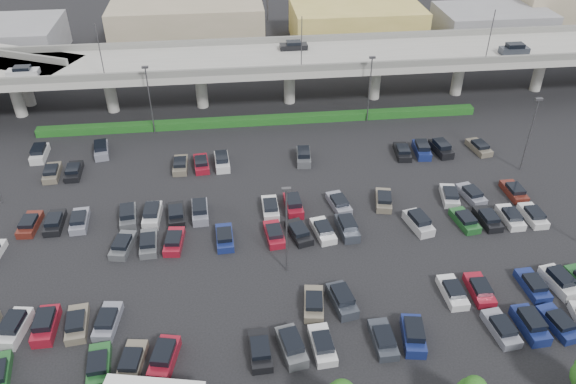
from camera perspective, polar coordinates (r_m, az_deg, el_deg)
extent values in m
plane|color=black|center=(64.85, -0.95, -3.20)|extent=(280.00, 280.00, 0.00)
cube|color=gray|center=(89.33, -3.12, 13.15)|extent=(150.00, 13.00, 1.10)
cube|color=#5E5E59|center=(83.14, -2.83, 12.28)|extent=(150.00, 0.50, 1.00)
cube|color=#5E5E59|center=(94.82, -3.41, 15.10)|extent=(150.00, 0.50, 1.00)
cylinder|color=gray|center=(96.23, -25.87, 8.80)|extent=(1.80, 1.80, 6.70)
cube|color=#5E5E59|center=(95.09, -26.34, 10.49)|extent=(2.60, 9.75, 0.50)
cylinder|color=gray|center=(92.49, -17.61, 9.73)|extent=(1.80, 1.80, 6.70)
cube|color=#5E5E59|center=(91.31, -17.95, 11.51)|extent=(2.60, 9.75, 0.50)
cylinder|color=gray|center=(90.78, -8.81, 10.49)|extent=(1.80, 1.80, 6.70)
cube|color=#5E5E59|center=(89.57, -8.99, 12.33)|extent=(2.60, 9.75, 0.50)
cylinder|color=gray|center=(91.22, 0.15, 11.02)|extent=(1.80, 1.80, 6.70)
cube|color=#5E5E59|center=(90.01, 0.15, 12.86)|extent=(2.60, 9.75, 0.50)
cylinder|color=gray|center=(93.76, 8.85, 11.28)|extent=(1.80, 1.80, 6.70)
cube|color=#5E5E59|center=(92.59, 9.02, 13.07)|extent=(2.60, 9.75, 0.50)
cylinder|color=gray|center=(98.25, 16.93, 11.30)|extent=(1.80, 1.80, 6.70)
cube|color=#5E5E59|center=(97.14, 17.24, 13.00)|extent=(2.60, 9.75, 0.50)
cylinder|color=gray|center=(104.44, 24.17, 11.13)|extent=(1.80, 1.80, 6.70)
cube|color=#5E5E59|center=(103.39, 24.58, 12.71)|extent=(2.60, 9.75, 0.50)
cube|color=#B1B1B5|center=(90.87, -25.32, 10.93)|extent=(4.40, 1.82, 0.82)
cube|color=black|center=(90.66, -25.42, 11.30)|extent=(2.30, 1.60, 0.50)
cube|color=black|center=(92.30, 0.57, 14.55)|extent=(4.40, 1.82, 0.82)
cube|color=black|center=(92.09, 0.57, 14.92)|extent=(2.30, 1.60, 0.50)
cube|color=#2B2F38|center=(96.99, 21.98, 13.18)|extent=(4.40, 1.82, 1.05)
cube|color=black|center=(96.73, 22.09, 13.63)|extent=(2.60, 1.60, 0.65)
cylinder|color=#444348|center=(83.68, -18.54, 13.29)|extent=(0.14, 0.14, 8.00)
cylinder|color=#444348|center=(82.60, 1.38, 14.76)|extent=(0.14, 0.14, 8.00)
cylinder|color=#444348|center=(90.62, 19.83, 14.61)|extent=(0.14, 0.14, 8.00)
cylinder|color=gray|center=(99.41, -25.07, 9.78)|extent=(1.60, 1.60, 6.70)
cube|color=#134115|center=(85.69, -2.65, 7.29)|extent=(66.00, 1.60, 1.10)
cube|color=#1D5123|center=(52.49, -18.63, -16.37)|extent=(2.23, 4.55, 0.82)
cube|color=black|center=(51.89, -18.80, -16.10)|extent=(1.81, 2.44, 0.50)
cube|color=#655E4F|center=(51.90, -15.56, -16.36)|extent=(2.45, 4.62, 0.82)
cube|color=black|center=(51.30, -15.69, -16.08)|extent=(1.93, 2.51, 0.50)
cube|color=maroon|center=(51.37, -12.44, -16.21)|extent=(2.72, 4.69, 1.05)
cube|color=black|center=(50.75, -12.56, -15.62)|extent=(2.12, 2.88, 0.65)
cube|color=black|center=(51.01, -2.84, -15.82)|extent=(1.95, 4.45, 0.82)
cube|color=black|center=(50.40, -2.84, -15.54)|extent=(1.67, 2.35, 0.50)
cube|color=#494C50|center=(51.07, 0.35, -15.48)|extent=(2.62, 4.67, 1.05)
cube|color=black|center=(50.44, 0.36, -14.88)|extent=(2.07, 2.86, 0.65)
cube|color=silver|center=(51.44, 3.51, -15.27)|extent=(2.09, 4.50, 0.82)
cube|color=black|center=(50.84, 3.57, -14.98)|extent=(1.74, 2.39, 0.50)
cube|color=#2B2F38|center=(52.46, 9.64, -14.57)|extent=(1.89, 4.43, 0.82)
cube|color=black|center=(51.86, 9.76, -14.27)|extent=(1.64, 2.33, 0.50)
cube|color=navy|center=(53.08, 12.60, -14.09)|extent=(2.52, 4.64, 1.05)
cube|color=black|center=(52.48, 12.71, -13.49)|extent=(2.01, 2.83, 0.65)
cube|color=slate|center=(56.07, 20.82, -12.86)|extent=(2.26, 4.56, 0.82)
cube|color=black|center=(55.51, 21.03, -12.56)|extent=(1.83, 2.45, 0.50)
cube|color=navy|center=(57.19, 23.37, -12.33)|extent=(2.06, 4.49, 1.05)
cube|color=black|center=(56.63, 23.56, -11.75)|extent=(1.74, 2.68, 0.65)
cube|color=navy|center=(58.57, 25.75, -11.95)|extent=(2.55, 4.65, 0.82)
cube|color=black|center=(58.04, 25.99, -11.65)|extent=(1.97, 2.54, 0.50)
cube|color=silver|center=(58.06, -26.00, -12.36)|extent=(2.49, 4.63, 1.05)
cube|color=black|center=(57.51, -26.20, -11.79)|extent=(1.99, 2.82, 0.65)
cube|color=maroon|center=(57.13, -23.36, -12.38)|extent=(1.87, 4.42, 1.05)
cube|color=black|center=(56.58, -23.55, -11.80)|extent=(1.63, 2.62, 0.65)
cube|color=#655E4F|center=(56.41, -20.61, -12.45)|extent=(2.25, 4.56, 0.82)
cube|color=black|center=(55.84, -20.78, -12.15)|extent=(1.82, 2.45, 0.50)
cube|color=slate|center=(55.73, -17.83, -12.42)|extent=(2.35, 4.59, 0.82)
cube|color=black|center=(55.16, -17.97, -12.12)|extent=(1.87, 2.48, 0.50)
cube|color=#655E4F|center=(54.75, 2.63, -11.31)|extent=(2.44, 4.62, 0.82)
cube|color=black|center=(54.17, 2.68, -11.00)|extent=(1.92, 2.51, 0.50)
cube|color=#2B2F38|center=(55.08, 5.51, -10.96)|extent=(2.56, 4.65, 1.05)
cube|color=black|center=(54.50, 5.56, -10.35)|extent=(2.03, 2.84, 0.65)
cube|color=silver|center=(58.09, 16.36, -9.76)|extent=(1.92, 4.44, 0.82)
cube|color=black|center=(57.53, 16.53, -9.45)|extent=(1.66, 2.34, 0.50)
cube|color=maroon|center=(59.12, 18.86, -9.42)|extent=(1.90, 4.43, 0.82)
cube|color=black|center=(58.57, 19.05, -9.10)|extent=(1.64, 2.33, 0.50)
cube|color=navy|center=(61.49, 23.58, -8.72)|extent=(2.01, 4.48, 0.82)
cube|color=black|center=(60.97, 23.80, -8.40)|extent=(1.70, 2.37, 0.50)
cube|color=silver|center=(62.76, 25.82, -8.29)|extent=(2.50, 4.63, 1.05)
cube|color=black|center=(62.25, 26.01, -7.73)|extent=(2.00, 2.82, 0.65)
cube|color=#494C50|center=(63.68, -16.41, -5.23)|extent=(2.63, 4.67, 0.82)
cube|color=black|center=(63.14, -16.53, -4.90)|extent=(2.01, 2.56, 0.50)
cube|color=#494C50|center=(63.20, -13.96, -5.11)|extent=(2.06, 4.50, 0.82)
cube|color=black|center=(62.66, -14.06, -4.78)|extent=(1.73, 2.39, 0.50)
cube|color=maroon|center=(62.84, -11.48, -4.98)|extent=(2.25, 4.56, 0.82)
cube|color=black|center=(62.29, -11.55, -4.64)|extent=(1.82, 2.45, 0.50)
cube|color=navy|center=(62.47, -6.45, -4.68)|extent=(1.99, 4.47, 0.82)
cube|color=black|center=(61.92, -6.48, -4.34)|extent=(1.69, 2.36, 0.50)
cube|color=maroon|center=(62.58, -1.40, -4.34)|extent=(2.24, 4.56, 0.82)
cube|color=black|center=(62.04, -1.39, -4.00)|extent=(1.82, 2.45, 0.50)
cube|color=black|center=(62.82, 1.10, -4.16)|extent=(2.89, 4.72, 0.82)
cube|color=black|center=(62.28, 1.13, -3.82)|extent=(2.14, 2.63, 0.50)
cube|color=silver|center=(63.18, 3.58, -3.98)|extent=(2.55, 4.65, 0.82)
cube|color=black|center=(62.64, 3.63, -3.64)|extent=(1.97, 2.54, 0.50)
cube|color=#2B2F38|center=(63.58, 6.03, -3.71)|extent=(2.21, 4.55, 1.05)
cube|color=black|center=(63.08, 6.08, -3.12)|extent=(1.83, 2.73, 0.65)
cube|color=#B1B1B5|center=(65.68, 13.10, -3.12)|extent=(2.70, 4.68, 1.05)
cube|color=black|center=(65.20, 13.19, -2.55)|extent=(2.11, 2.88, 0.65)
cube|color=#1D5123|center=(67.67, 17.50, -2.81)|extent=(2.43, 4.61, 0.82)
cube|color=black|center=(67.17, 17.65, -2.48)|extent=(1.91, 2.50, 0.50)
cube|color=black|center=(68.78, 19.61, -2.62)|extent=(2.07, 4.50, 0.82)
cube|color=black|center=(68.28, 19.77, -2.29)|extent=(1.73, 2.39, 0.50)
cube|color=silver|center=(69.97, 21.65, -2.43)|extent=(1.85, 4.41, 0.82)
cube|color=black|center=(69.48, 21.82, -2.11)|extent=(1.62, 2.31, 0.50)
cube|color=silver|center=(71.26, 23.62, -2.24)|extent=(1.90, 4.43, 0.82)
cube|color=black|center=(70.78, 23.80, -1.92)|extent=(1.64, 2.33, 0.50)
cube|color=#551E16|center=(70.43, -24.73, -3.02)|extent=(2.08, 4.50, 0.82)
cube|color=black|center=(69.93, -24.89, -2.71)|extent=(1.73, 2.39, 0.50)
cube|color=black|center=(69.57, -22.59, -2.91)|extent=(1.89, 4.43, 0.82)
cube|color=black|center=(69.06, -22.74, -2.59)|extent=(1.64, 2.33, 0.50)
cube|color=slate|center=(68.80, -20.40, -2.79)|extent=(2.08, 4.50, 0.82)
cube|color=black|center=(68.29, -20.54, -2.47)|extent=(1.74, 2.39, 0.50)
cube|color=#494C50|center=(67.51, -15.91, -2.47)|extent=(2.30, 4.58, 1.05)
cube|color=black|center=(67.04, -16.02, -1.90)|extent=(1.88, 2.76, 0.65)
cube|color=silver|center=(67.06, -13.60, -2.33)|extent=(2.05, 4.49, 1.05)
cube|color=black|center=(66.58, -13.70, -1.76)|extent=(1.74, 2.68, 0.65)
cube|color=black|center=(66.78, -11.26, -2.27)|extent=(2.19, 4.54, 0.82)
cube|color=black|center=(66.25, -11.33, -1.93)|extent=(1.79, 2.43, 0.50)
cube|color=slate|center=(66.48, -8.91, -2.04)|extent=(2.03, 4.48, 1.05)
cube|color=black|center=(66.01, -8.98, -1.47)|extent=(1.72, 2.67, 0.65)
cube|color=silver|center=(66.54, -1.81, -1.66)|extent=(1.84, 4.41, 0.82)
cube|color=black|center=(66.01, -1.80, -1.32)|extent=(1.61, 2.31, 0.50)
cube|color=maroon|center=(66.70, 0.54, -1.42)|extent=(2.05, 4.49, 1.05)
cube|color=black|center=(66.22, 0.55, -0.85)|extent=(1.74, 2.68, 0.65)
cube|color=slate|center=(67.55, 5.18, -1.19)|extent=(2.59, 4.66, 0.82)
cube|color=black|center=(67.03, 5.24, -0.84)|extent=(1.99, 2.55, 0.50)
cube|color=#655E4F|center=(68.77, 9.68, -0.87)|extent=(2.73, 4.69, 0.82)
cube|color=black|center=(68.26, 9.77, -0.53)|extent=(2.06, 2.59, 0.50)
cube|color=#B1B1B5|center=(71.35, 16.07, -0.41)|extent=(2.57, 4.65, 0.82)
cube|color=black|center=(70.86, 16.21, -0.08)|extent=(1.98, 2.55, 0.50)
cube|color=slate|center=(72.40, 18.10, -0.26)|extent=(2.61, 4.66, 0.82)
cube|color=black|center=(71.91, 18.24, 0.06)|extent=(2.00, 2.56, 0.50)
cube|color=#551E16|center=(74.76, 21.96, 0.02)|extent=(1.94, 4.45, 0.82)
cube|color=black|center=(74.29, 22.12, 0.33)|extent=(1.66, 2.34, 0.50)
cube|color=#655E4F|center=(79.13, -22.82, 1.79)|extent=(2.09, 4.50, 0.82)
cube|color=black|center=(78.66, -22.95, 2.10)|extent=(1.74, 2.39, 0.50)
cube|color=black|center=(78.36, -20.91, 1.94)|extent=(1.95, 4.45, 0.82)
cube|color=black|center=(77.88, -21.03, 2.25)|extent=(1.67, 2.35, 0.50)
cube|color=#655E4F|center=(75.90, -10.86, 2.67)|extent=(1.87, 4.42, 0.82)
cube|color=black|center=(75.40, -10.92, 3.00)|extent=(1.63, 2.32, 0.50)
cube|color=maroon|center=(75.70, -8.79, 2.81)|extent=(2.21, 4.55, 0.82)
cube|color=black|center=(75.20, -8.83, 3.14)|extent=(1.80, 2.44, 0.50)
cube|color=silver|center=(75.53, -6.72, 3.03)|extent=(2.08, 4.50, 1.05)
cube|color=black|center=(75.11, -6.76, 3.56)|extent=(1.76, 2.69, 0.65)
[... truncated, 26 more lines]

